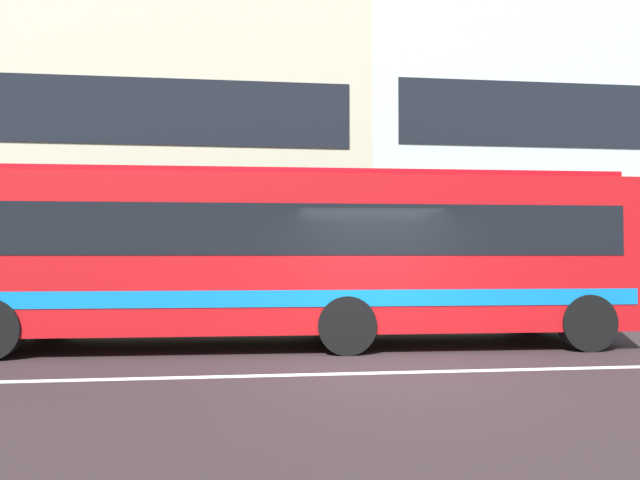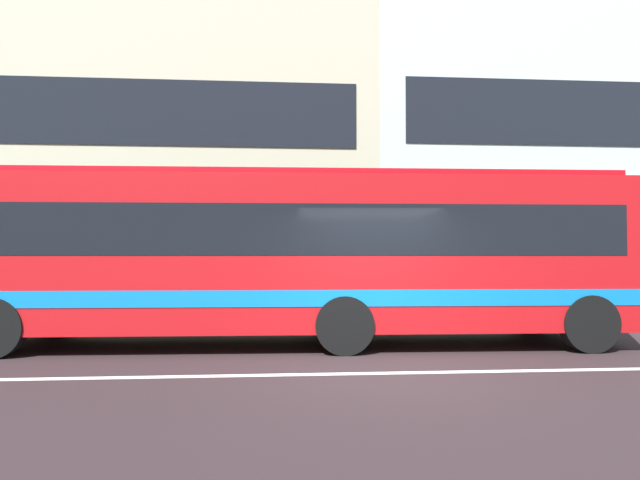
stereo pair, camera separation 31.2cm
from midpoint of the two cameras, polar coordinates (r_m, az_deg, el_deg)
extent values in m
plane|color=#2E2123|center=(8.01, 8.51, -13.81)|extent=(160.00, 160.00, 0.00)
cube|color=silver|center=(8.01, 8.51, -13.78)|extent=(60.00, 0.16, 0.01)
cube|color=#225C1A|center=(14.30, -0.40, -6.91)|extent=(21.48, 1.10, 0.73)
cube|color=beige|center=(24.56, -20.22, 7.52)|extent=(20.50, 10.57, 11.06)
cube|color=black|center=(19.79, -24.50, 12.38)|extent=(18.86, 0.04, 2.21)
cube|color=silver|center=(27.94, 28.04, 6.99)|extent=(22.53, 10.57, 11.52)
cube|color=red|center=(10.24, -1.33, -1.46)|extent=(12.11, 2.75, 2.73)
cube|color=black|center=(10.25, -1.33, 0.83)|extent=(11.38, 2.75, 0.87)
cube|color=blue|center=(10.27, -1.33, -5.66)|extent=(11.87, 2.77, 0.28)
cube|color=#B80B14|center=(10.34, -1.33, 6.47)|extent=(11.61, 2.35, 0.12)
cylinder|color=black|center=(12.37, -25.63, -6.97)|extent=(1.01, 0.30, 1.00)
cylinder|color=black|center=(9.25, 3.59, -9.01)|extent=(1.01, 0.30, 1.00)
cylinder|color=black|center=(11.48, 2.31, -7.56)|extent=(1.01, 0.30, 1.00)
cylinder|color=black|center=(10.61, 27.40, -7.88)|extent=(1.01, 0.30, 1.00)
cylinder|color=black|center=(12.60, 22.18, -6.91)|extent=(1.01, 0.30, 1.00)
camera|label=1|loc=(0.16, -89.14, -0.02)|focal=30.17mm
camera|label=2|loc=(0.16, 90.86, 0.02)|focal=30.17mm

